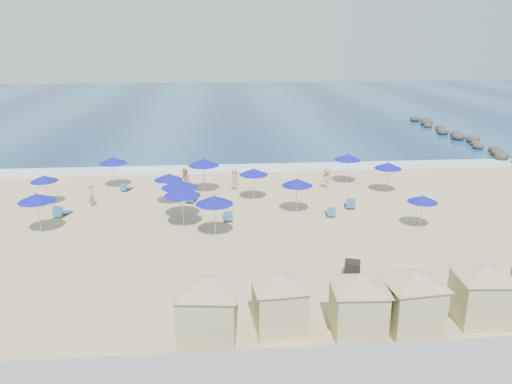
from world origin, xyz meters
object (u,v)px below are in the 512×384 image
umbrella_3 (180,184)px  umbrella_12 (182,192)px  beachgoer_0 (92,195)px  umbrella_9 (348,157)px  umbrella_0 (44,179)px  umbrella_10 (388,166)px  cabana_2 (359,297)px  trash_bin (352,269)px  umbrella_1 (37,198)px  cabana_3 (412,292)px  cabana_1 (280,294)px  beachgoer_2 (327,178)px  beachgoer_1 (185,181)px  beachgoer_3 (235,179)px  umbrella_11 (423,199)px  umbrella_8 (297,182)px  umbrella_2 (113,160)px  rock_jetty (463,138)px  umbrella_4 (203,162)px  umbrella_5 (168,177)px  cabana_0 (207,300)px  cabana_4 (483,285)px  umbrella_7 (254,172)px

umbrella_3 → umbrella_12: 1.41m
beachgoer_0 → umbrella_9: bearing=-63.2°
umbrella_0 → umbrella_10: (23.93, 0.81, 0.17)m
umbrella_12 → cabana_2: bearing=-58.0°
trash_bin → umbrella_1: 18.19m
cabana_3 → umbrella_10: cabana_3 is taller
cabana_1 → umbrella_9: cabana_1 is taller
umbrella_12 → umbrella_3: bearing=99.7°
cabana_3 → umbrella_10: bearing=74.0°
beachgoer_0 → beachgoer_2: size_ratio=0.94×
cabana_2 → umbrella_10: cabana_2 is taller
beachgoer_1 → beachgoer_3: size_ratio=1.21×
umbrella_3 → beachgoer_0: bearing=155.1°
beachgoer_0 → umbrella_1: bearing=170.6°
umbrella_1 → beachgoer_0: size_ratio=1.54×
umbrella_11 → trash_bin: bearing=-134.5°
umbrella_10 → beachgoer_3: size_ratio=1.48×
umbrella_9 → beachgoer_3: (-8.72, -0.75, -1.30)m
umbrella_8 → trash_bin: bearing=-82.3°
umbrella_2 → umbrella_10: umbrella_2 is taller
rock_jetty → umbrella_11: 28.06m
umbrella_9 → rock_jetty: bearing=41.1°
umbrella_4 → umbrella_8: umbrella_4 is taller
cabana_1 → umbrella_9: bearing=68.3°
rock_jetty → beachgoer_1: bearing=-150.8°
umbrella_5 → umbrella_11: 16.32m
cabana_3 → umbrella_10: (4.96, 17.32, 0.45)m
rock_jetty → cabana_0: bearing=-128.2°
umbrella_5 → umbrella_9: 13.87m
cabana_1 → umbrella_11: (9.81, 9.96, 0.30)m
rock_jetty → beachgoer_3: (-25.33, -15.22, 0.42)m
rock_jetty → cabana_2: (-21.36, -34.41, 1.16)m
umbrella_1 → beachgoer_3: 14.02m
beachgoer_0 → umbrella_8: bearing=-84.8°
umbrella_8 → umbrella_11: umbrella_8 is taller
beachgoer_1 → beachgoer_0: bearing=-105.0°
cabana_2 → umbrella_9: (4.76, 19.94, 0.56)m
umbrella_11 → rock_jetty: bearing=58.7°
umbrella_10 → beachgoer_1: (-14.65, 0.83, -1.07)m
umbrella_8 → umbrella_4: bearing=141.4°
rock_jetty → umbrella_5: bearing=-148.4°
beachgoer_2 → umbrella_3: bearing=-123.4°
cabana_1 → beachgoer_0: bearing=124.6°
umbrella_8 → beachgoer_1: size_ratio=1.23×
beachgoer_1 → beachgoer_2: bearing=56.2°
cabana_4 → cabana_2: bearing=-175.4°
umbrella_11 → beachgoer_0: umbrella_11 is taller
umbrella_5 → umbrella_7: umbrella_7 is taller
cabana_1 → cabana_2: (2.99, -0.50, 0.02)m
rock_jetty → umbrella_7: umbrella_7 is taller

